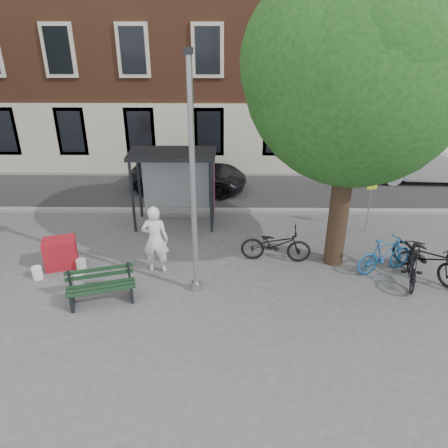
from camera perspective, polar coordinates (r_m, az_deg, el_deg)
ground at (r=11.99m, az=-3.59°, el=-8.55°), size 90.00×90.00×0.00m
road at (r=18.16m, az=-2.13°, el=4.28°), size 40.00×4.00×0.01m
curb_near at (r=16.30m, az=-2.44°, el=1.79°), size 40.00×0.25×0.12m
curb_far at (r=20.00m, az=-1.88°, el=6.60°), size 40.00×0.25×0.12m
building_row at (r=22.80m, az=-1.73°, el=26.84°), size 30.00×8.00×14.00m
lamppost at (r=10.64m, az=-4.02°, el=3.81°), size 0.28×0.35×6.11m
tree_right at (r=11.68m, az=17.32°, el=19.21°), size 5.76×5.60×8.20m
bus_shelter at (r=14.82m, az=-5.11°, el=6.87°), size 2.85×1.45×2.62m
painter at (r=12.42m, az=-8.96°, el=-2.01°), size 0.76×0.51×2.03m
bench at (r=11.75m, az=-15.75°, el=-8.04°), size 1.81×1.00×0.89m
bike_a at (r=13.08m, az=6.78°, el=-2.64°), size 2.14×0.91×1.09m
bike_b at (r=13.27m, az=20.25°, el=-3.81°), size 1.86×1.10×1.08m
bike_c at (r=13.52m, az=25.05°, el=-3.97°), size 1.89×2.28×1.17m
bike_d at (r=13.06m, az=23.39°, el=-4.86°), size 1.04×1.93×1.12m
car_dark at (r=18.20m, az=-4.54°, el=6.46°), size 4.93×2.67×1.31m
car_silver at (r=20.98m, az=24.70°, el=7.23°), size 4.87×1.87×1.58m
red_stand at (r=13.59m, az=-20.57°, el=-3.59°), size 1.03×0.82×0.90m
bucket_a at (r=13.32m, az=-18.13°, el=-5.15°), size 0.30×0.30×0.36m
bucket_b at (r=13.40m, az=-23.20°, el=-5.89°), size 0.33×0.33×0.36m
bucket_c at (r=12.69m, az=-18.41°, el=-6.88°), size 0.33×0.33×0.36m
notice_sign at (r=15.09m, az=18.69°, el=4.05°), size 0.34×0.10×1.99m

